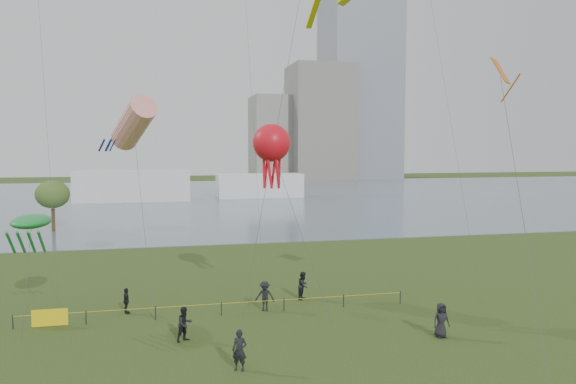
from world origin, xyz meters
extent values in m
cube|color=slate|center=(0.00, 100.00, 0.02)|extent=(400.00, 120.00, 0.08)
cube|color=slate|center=(62.00, 168.00, 60.00)|extent=(24.00, 24.00, 120.00)
cube|color=slate|center=(46.00, 162.00, 19.00)|extent=(20.00, 20.00, 38.00)
cube|color=gray|center=(32.00, 168.00, 14.00)|extent=(16.00, 18.00, 28.00)
cube|color=silver|center=(-12.00, 95.00, 3.00)|extent=(22.00, 8.00, 6.00)
cube|color=silver|center=(14.00, 98.00, 2.50)|extent=(18.00, 7.00, 5.00)
cylinder|color=#372919|center=(-19.89, 54.50, 1.45)|extent=(0.44, 0.44, 2.91)
ellipsoid|color=#466226|center=(-19.89, 54.50, 4.71)|extent=(4.13, 4.13, 3.49)
cylinder|color=black|center=(-15.25, 14.38, 0.42)|extent=(0.07, 0.07, 0.85)
cylinder|color=black|center=(-11.25, 14.38, 0.42)|extent=(0.07, 0.07, 0.85)
cylinder|color=black|center=(-7.25, 14.38, 0.42)|extent=(0.07, 0.07, 0.85)
cylinder|color=black|center=(-3.25, 14.38, 0.42)|extent=(0.07, 0.07, 0.85)
cylinder|color=black|center=(0.75, 14.38, 0.42)|extent=(0.07, 0.07, 0.85)
cylinder|color=black|center=(4.75, 14.38, 0.42)|extent=(0.07, 0.07, 0.85)
cylinder|color=black|center=(8.75, 14.38, 0.42)|extent=(0.07, 0.07, 0.85)
cylinder|color=gold|center=(-3.25, 14.38, 0.75)|extent=(24.00, 0.03, 0.03)
cube|color=yellow|center=(-13.25, 14.38, 0.55)|extent=(2.00, 0.04, 1.00)
imported|color=black|center=(-5.69, 10.16, 0.94)|extent=(1.15, 1.08, 1.87)
imported|color=black|center=(-0.43, 14.75, 0.96)|extent=(1.42, 1.11, 1.92)
imported|color=black|center=(-9.04, 16.10, 0.82)|extent=(0.58, 1.02, 1.64)
imported|color=black|center=(8.10, 7.60, 0.96)|extent=(0.95, 0.63, 1.92)
imported|color=black|center=(-3.37, 5.48, 0.97)|extent=(0.83, 0.72, 1.93)
imported|color=black|center=(2.68, 16.92, 0.95)|extent=(1.14, 1.18, 1.91)
cylinder|color=#3F3F42|center=(0.33, 15.09, 11.25)|extent=(4.60, 2.28, 22.51)
cube|color=yellow|center=(2.61, 8.21, 18.01)|extent=(0.95, 0.95, 0.42)
cylinder|color=#3F3F42|center=(-8.00, 18.54, 6.11)|extent=(1.30, 7.86, 12.23)
cylinder|color=red|center=(-8.64, 22.46, 12.22)|extent=(3.84, 5.25, 3.95)
cylinder|color=#1A2AB9|center=(-10.04, 21.26, 10.62)|extent=(0.60, 1.13, 0.88)
cylinder|color=#1A2AB9|center=(-10.32, 21.64, 10.62)|extent=(0.60, 1.13, 0.88)
cylinder|color=#1A2AB9|center=(-10.77, 21.49, 10.62)|extent=(0.60, 1.13, 0.88)
cylinder|color=#1A2AB9|center=(-10.77, 21.02, 10.62)|extent=(0.60, 1.13, 0.88)
cylinder|color=#1A2AB9|center=(-10.32, 20.88, 10.62)|extent=(0.60, 1.13, 0.88)
cylinder|color=#3F3F42|center=(-14.38, 14.12, 3.01)|extent=(0.13, 4.04, 6.03)
ellipsoid|color=#17802F|center=(-14.44, 16.13, 6.01)|extent=(2.24, 4.03, 0.78)
cylinder|color=#17802F|center=(-15.24, 14.53, 5.01)|extent=(0.16, 1.79, 1.54)
cylinder|color=#17802F|center=(-14.69, 14.53, 5.01)|extent=(0.16, 1.79, 1.54)
cylinder|color=#17802F|center=(-14.14, 14.53, 5.01)|extent=(0.16, 1.79, 1.54)
cylinder|color=#17802F|center=(-13.59, 14.53, 5.01)|extent=(0.16, 1.79, 1.54)
cylinder|color=#3F3F42|center=(1.57, 13.31, 5.38)|extent=(2.91, 3.88, 10.76)
sphere|color=red|center=(0.13, 15.24, 10.75)|extent=(2.42, 2.42, 2.42)
cylinder|color=red|center=(0.63, 15.24, 9.15)|extent=(0.18, 0.54, 2.60)
cylinder|color=red|center=(0.38, 15.67, 9.15)|extent=(0.49, 0.36, 2.61)
cylinder|color=red|center=(-0.12, 15.67, 9.15)|extent=(0.49, 0.36, 2.61)
cylinder|color=red|center=(-0.37, 15.24, 9.15)|extent=(0.18, 0.54, 2.60)
cylinder|color=red|center=(-0.12, 14.81, 9.15)|extent=(0.49, 0.36, 2.61)
cylinder|color=red|center=(0.38, 14.81, 9.15)|extent=(0.49, 0.36, 2.61)
cylinder|color=#3F3F42|center=(8.44, 1.18, 7.24)|extent=(4.86, 11.39, 14.51)
cube|color=#D95F13|center=(10.85, 6.86, 14.49)|extent=(1.65, 1.65, 1.35)
cylinder|color=#D95F13|center=(10.85, 5.96, 13.49)|extent=(0.08, 1.58, 1.35)
camera|label=1|loc=(-6.90, -19.94, 10.38)|focal=35.00mm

